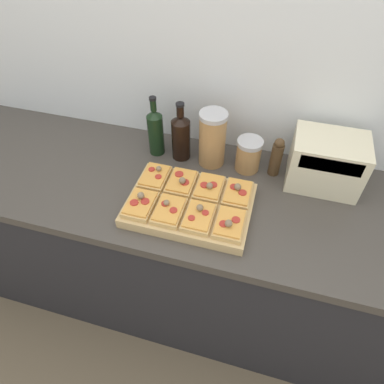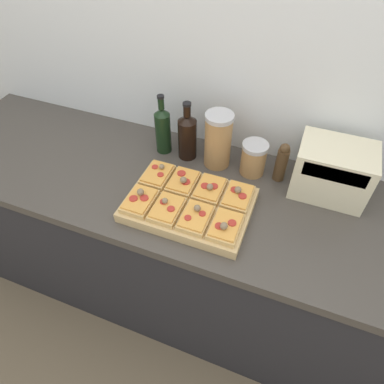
% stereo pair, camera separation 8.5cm
% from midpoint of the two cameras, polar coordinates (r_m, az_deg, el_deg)
% --- Properties ---
extents(ground_plane, '(12.00, 12.00, 0.00)m').
position_cam_midpoint_polar(ground_plane, '(1.96, 0.57, -25.34)').
color(ground_plane, brown).
extents(wall_back, '(6.00, 0.06, 2.50)m').
position_cam_midpoint_polar(wall_back, '(1.43, 11.25, 19.76)').
color(wall_back, silver).
rests_on(wall_back, ground_plane).
extents(kitchen_counter, '(2.63, 0.67, 0.88)m').
position_cam_midpoint_polar(kitchen_counter, '(1.70, 4.58, -10.78)').
color(kitchen_counter, '#232328').
rests_on(kitchen_counter, ground_plane).
extents(cutting_board, '(0.46, 0.32, 0.04)m').
position_cam_midpoint_polar(cutting_board, '(1.29, 1.40, -2.20)').
color(cutting_board, tan).
rests_on(cutting_board, kitchen_counter).
extents(pizza_slice_back_left, '(0.10, 0.14, 0.05)m').
position_cam_midpoint_polar(pizza_slice_back_left, '(1.36, -4.01, 2.89)').
color(pizza_slice_back_left, tan).
rests_on(pizza_slice_back_left, cutting_board).
extents(pizza_slice_back_midleft, '(0.10, 0.14, 0.05)m').
position_cam_midpoint_polar(pizza_slice_back_midleft, '(1.33, 0.33, 1.71)').
color(pizza_slice_back_midleft, tan).
rests_on(pizza_slice_back_midleft, cutting_board).
extents(pizza_slice_back_midright, '(0.10, 0.14, 0.05)m').
position_cam_midpoint_polar(pizza_slice_back_midright, '(1.30, 4.86, 0.48)').
color(pizza_slice_back_midright, tan).
rests_on(pizza_slice_back_midright, cutting_board).
extents(pizza_slice_back_right, '(0.10, 0.14, 0.05)m').
position_cam_midpoint_polar(pizza_slice_back_right, '(1.29, 9.53, -0.75)').
color(pizza_slice_back_right, tan).
rests_on(pizza_slice_back_right, cutting_board).
extents(pizza_slice_front_left, '(0.10, 0.14, 0.05)m').
position_cam_midpoint_polar(pizza_slice_front_left, '(1.26, -6.83, -1.46)').
color(pizza_slice_front_left, tan).
rests_on(pizza_slice_front_left, cutting_board).
extents(pizza_slice_front_midleft, '(0.10, 0.14, 0.05)m').
position_cam_midpoint_polar(pizza_slice_front_midleft, '(1.23, -2.23, -2.86)').
color(pizza_slice_front_midleft, tan).
rests_on(pizza_slice_front_midleft, cutting_board).
extents(pizza_slice_front_midright, '(0.10, 0.14, 0.05)m').
position_cam_midpoint_polar(pizza_slice_front_midright, '(1.20, 2.65, -4.28)').
color(pizza_slice_front_midright, tan).
rests_on(pizza_slice_front_midright, cutting_board).
extents(pizza_slice_front_right, '(0.10, 0.14, 0.05)m').
position_cam_midpoint_polar(pizza_slice_front_right, '(1.19, 7.68, -5.77)').
color(pizza_slice_front_right, tan).
rests_on(pizza_slice_front_right, cutting_board).
extents(olive_oil_bottle, '(0.07, 0.07, 0.27)m').
position_cam_midpoint_polar(olive_oil_bottle, '(1.50, -3.24, 10.36)').
color(olive_oil_bottle, black).
rests_on(olive_oil_bottle, kitchen_counter).
extents(wine_bottle, '(0.08, 0.08, 0.27)m').
position_cam_midpoint_polar(wine_bottle, '(1.46, 0.89, 9.33)').
color(wine_bottle, black).
rests_on(wine_bottle, kitchen_counter).
extents(grain_jar_tall, '(0.11, 0.11, 0.24)m').
position_cam_midpoint_polar(grain_jar_tall, '(1.42, 6.08, 8.55)').
color(grain_jar_tall, '#AD7F4C').
rests_on(grain_jar_tall, kitchen_counter).
extents(grain_jar_short, '(0.11, 0.11, 0.14)m').
position_cam_midpoint_polar(grain_jar_short, '(1.43, 11.90, 5.46)').
color(grain_jar_short, '#AD7F4C').
rests_on(grain_jar_short, kitchen_counter).
extents(pepper_mill, '(0.05, 0.05, 0.18)m').
position_cam_midpoint_polar(pepper_mill, '(1.42, 16.37, 4.72)').
color(pepper_mill, '#47331E').
rests_on(pepper_mill, kitchen_counter).
extents(toaster_oven, '(0.30, 0.20, 0.21)m').
position_cam_midpoint_polar(toaster_oven, '(1.42, 23.94, 3.23)').
color(toaster_oven, beige).
rests_on(toaster_oven, kitchen_counter).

